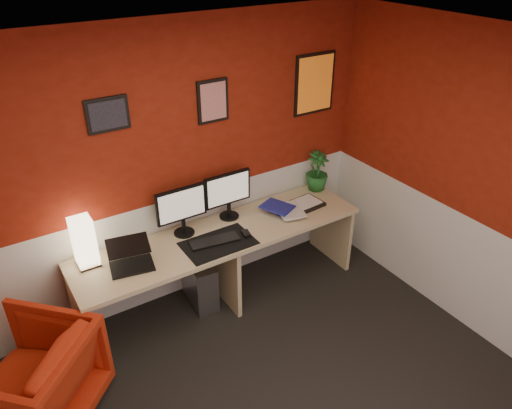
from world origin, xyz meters
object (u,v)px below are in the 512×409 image
object	(u,v)px
desk	(223,267)
monitor_left	(182,204)
potted_plant	(317,171)
pc_tower	(199,281)
zen_tray	(304,205)
monitor_right	(228,189)
shoji_lamp	(84,244)
laptop	(130,256)
armchair	(29,381)

from	to	relation	value
desk	monitor_left	distance (m)	0.73
monitor_left	potted_plant	bearing A→B (deg)	1.09
potted_plant	pc_tower	distance (m)	1.58
monitor_left	zen_tray	size ratio (longest dim) A/B	1.66
desk	monitor_right	xyz separation A→B (m)	(0.20, 0.21, 0.66)
monitor_left	pc_tower	world-z (taller)	monitor_left
zen_tray	potted_plant	xyz separation A→B (m)	(0.31, 0.21, 0.19)
shoji_lamp	monitor_left	bearing A→B (deg)	0.19
monitor_right	zen_tray	world-z (taller)	monitor_right
monitor_left	monitor_right	distance (m)	0.47
laptop	monitor_left	xyz separation A→B (m)	(0.55, 0.22, 0.18)
monitor_right	monitor_left	bearing A→B (deg)	-176.24
pc_tower	zen_tray	bearing A→B (deg)	-0.01
desk	zen_tray	bearing A→B (deg)	-0.13
desk	monitor_right	distance (m)	0.72
monitor_left	pc_tower	xyz separation A→B (m)	(0.07, -0.08, -0.80)
pc_tower	armchair	world-z (taller)	armchair
desk	monitor_right	world-z (taller)	monitor_right
desk	armchair	distance (m)	1.77
monitor_left	potted_plant	world-z (taller)	monitor_left
zen_tray	armchair	size ratio (longest dim) A/B	0.44
monitor_right	potted_plant	distance (m)	1.01
desk	armchair	bearing A→B (deg)	-167.06
zen_tray	monitor_left	bearing A→B (deg)	171.16
desk	shoji_lamp	xyz separation A→B (m)	(-1.10, 0.18, 0.56)
shoji_lamp	pc_tower	xyz separation A→B (m)	(0.90, -0.08, -0.70)
laptop	pc_tower	xyz separation A→B (m)	(0.62, 0.14, -0.61)
armchair	monitor_right	bearing A→B (deg)	153.17
desk	zen_tray	world-z (taller)	zen_tray
shoji_lamp	zen_tray	bearing A→B (deg)	-5.12
pc_tower	monitor_right	bearing A→B (deg)	21.09
laptop	pc_tower	size ratio (longest dim) A/B	0.73
laptop	monitor_left	bearing A→B (deg)	32.76
armchair	zen_tray	bearing A→B (deg)	144.23
armchair	pc_tower	bearing A→B (deg)	153.58
laptop	pc_tower	distance (m)	0.89
desk	laptop	bearing A→B (deg)	-177.19
monitor_right	potted_plant	size ratio (longest dim) A/B	1.44
monitor_right	zen_tray	xyz separation A→B (m)	(0.70, -0.21, -0.28)
shoji_lamp	armchair	xyz separation A→B (m)	(-0.63, -0.57, -0.56)
armchair	monitor_left	bearing A→B (deg)	157.23
laptop	potted_plant	bearing A→B (deg)	18.02
monitor_left	zen_tray	xyz separation A→B (m)	(1.16, -0.18, -0.28)
desk	monitor_left	xyz separation A→B (m)	(-0.27, 0.18, 0.66)
desk	potted_plant	world-z (taller)	potted_plant
desk	armchair	world-z (taller)	same
laptop	zen_tray	size ratio (longest dim) A/B	0.94
laptop	potted_plant	size ratio (longest dim) A/B	0.82
zen_tray	potted_plant	world-z (taller)	potted_plant
desk	potted_plant	distance (m)	1.35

